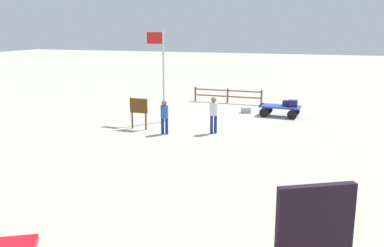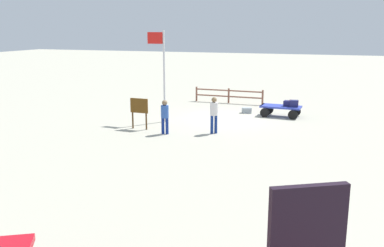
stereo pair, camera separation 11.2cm
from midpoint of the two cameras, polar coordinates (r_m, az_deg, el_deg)
The scene contains 11 objects.
ground_plane at distance 23.14m, azimuth 4.15°, elevation 0.67°, with size 120.00×120.00×0.00m, color #ACA996.
luggage_cart at distance 24.02m, azimuth 11.47°, elevation 1.98°, with size 2.23×1.27×0.61m.
suitcase_olive at distance 23.78m, azimuth 13.22°, elevation 2.63°, with size 0.49×0.38×0.37m.
suitcase_grey at distance 24.11m, azimuth 13.18°, elevation 2.70°, with size 0.50×0.34×0.31m.
suitcase_dark at distance 23.90m, azimuth 12.67°, elevation 2.63°, with size 0.65×0.44×0.30m.
suitcase_tan at distance 24.73m, azimuth 7.07°, elevation 1.76°, with size 0.62×0.45×0.31m.
worker_lead at distance 19.63m, azimuth 2.75°, elevation 1.57°, with size 0.52×0.52×1.71m.
worker_trailing at distance 19.55m, azimuth -3.87°, elevation 1.25°, with size 0.38×0.38×1.59m.
flagpole at distance 21.94m, azimuth -4.26°, elevation 7.44°, with size 0.95×0.10×4.69m.
signboard at distance 20.64m, azimuth -7.29°, elevation 1.95°, with size 0.92×0.11×1.50m.
wooden_fence at distance 27.88m, azimuth 4.66°, elevation 3.90°, with size 4.56×0.19×0.96m.
Camera 1 is at (-5.70, 21.92, 4.80)m, focal length 39.90 mm.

